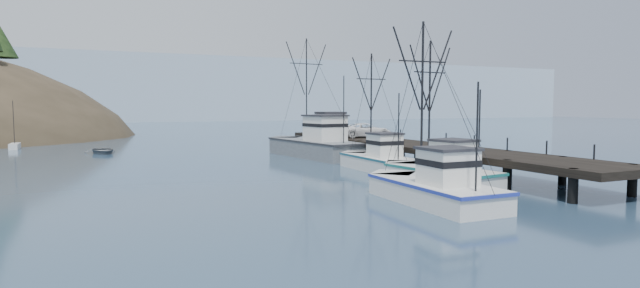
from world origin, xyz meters
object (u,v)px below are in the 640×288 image
(trawler_near, at_px, (438,173))
(motorboat, at_px, (103,153))
(trawler_mid, at_px, (431,188))
(trawler_far, at_px, (376,160))
(pier, at_px, (409,146))
(pier_shed, at_px, (330,123))
(pickup_truck, at_px, (366,130))
(work_vessel, at_px, (314,145))

(trawler_near, xyz_separation_m, motorboat, (-21.09, 34.95, -0.82))
(trawler_mid, bearing_deg, trawler_far, 71.38)
(pier, xyz_separation_m, pier_shed, (-0.29, 16.73, 1.73))
(trawler_far, distance_m, pier_shed, 19.97)
(trawler_far, height_order, pickup_truck, trawler_far)
(trawler_mid, relative_size, work_vessel, 0.67)
(trawler_mid, distance_m, work_vessel, 26.91)
(pier_shed, xyz_separation_m, pickup_truck, (0.73, -7.63, -0.62))
(trawler_far, bearing_deg, trawler_near, -91.83)
(work_vessel, distance_m, pier_shed, 8.65)
(pier, xyz_separation_m, trawler_far, (-5.12, -2.47, -0.87))
(pier, height_order, trawler_near, trawler_near)
(pier_shed, bearing_deg, motorboat, 165.36)
(pier_shed, distance_m, pickup_truck, 7.69)
(work_vessel, distance_m, pickup_truck, 6.18)
(trawler_near, xyz_separation_m, pier_shed, (5.11, 28.10, 2.60))
(pier_shed, height_order, pickup_truck, pier_shed)
(pier_shed, xyz_separation_m, motorboat, (-26.20, 6.84, -3.42))
(pier, height_order, pier_shed, pier_shed)
(trawler_mid, height_order, work_vessel, work_vessel)
(pier, relative_size, pier_shed, 13.75)
(work_vessel, relative_size, pier_shed, 5.02)
(trawler_mid, height_order, pier_shed, trawler_mid)
(trawler_mid, xyz_separation_m, pier_shed, (9.53, 33.14, 2.60))
(pickup_truck, distance_m, motorboat, 30.70)
(pier, relative_size, trawler_near, 4.19)
(trawler_near, height_order, pier_shed, trawler_near)
(trawler_mid, bearing_deg, pier, 59.11)
(trawler_far, relative_size, pickup_truck, 1.81)
(trawler_near, distance_m, motorboat, 40.82)
(trawler_mid, xyz_separation_m, work_vessel, (4.37, 26.55, 0.41))
(trawler_near, bearing_deg, trawler_mid, -131.23)
(trawler_mid, xyz_separation_m, pickup_truck, (10.26, 25.51, 1.98))
(trawler_near, height_order, pickup_truck, trawler_near)
(pickup_truck, xyz_separation_m, motorboat, (-26.93, 14.47, -2.80))
(work_vessel, distance_m, motorboat, 24.99)
(pier, height_order, trawler_far, trawler_far)
(pier, distance_m, pier_shed, 16.83)
(trawler_near, xyz_separation_m, trawler_mid, (-4.41, -5.03, -0.00))
(motorboat, bearing_deg, trawler_near, -68.62)
(pier_shed, relative_size, motorboat, 0.65)
(trawler_near, bearing_deg, trawler_far, 88.17)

